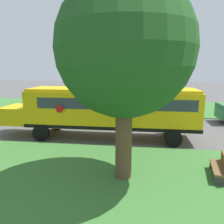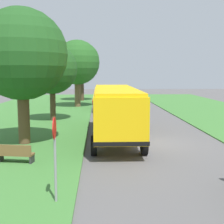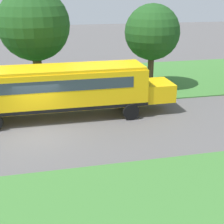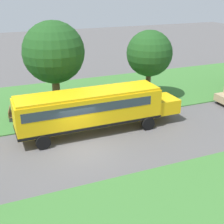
% 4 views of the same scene
% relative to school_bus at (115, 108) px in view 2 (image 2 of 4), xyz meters
% --- Properties ---
extents(ground_plane, '(120.00, 120.00, 0.00)m').
position_rel_school_bus_xyz_m(ground_plane, '(2.24, -1.53, -1.92)').
color(ground_plane, '#565454').
extents(school_bus, '(2.85, 12.42, 3.16)m').
position_rel_school_bus_xyz_m(school_bus, '(0.00, 0.00, 0.00)').
color(school_bus, yellow).
rests_on(school_bus, ground).
extents(car_tan_nearest, '(2.02, 4.40, 1.56)m').
position_rel_school_bus_xyz_m(car_tan_nearest, '(-0.56, 14.39, -1.05)').
color(car_tan_nearest, tan).
rests_on(car_tan_nearest, ground).
extents(car_blue_middle, '(2.02, 4.40, 1.56)m').
position_rel_school_bus_xyz_m(car_blue_middle, '(-0.56, 22.25, -1.05)').
color(car_blue_middle, '#283D93').
rests_on(car_blue_middle, ground).
extents(oak_tree_beside_bus, '(5.08, 5.08, 7.63)m').
position_rel_school_bus_xyz_m(oak_tree_beside_bus, '(-5.19, -1.58, 3.25)').
color(oak_tree_beside_bus, brown).
rests_on(oak_tree_beside_bus, ground).
extents(oak_tree_roadside_mid, '(4.20, 4.20, 6.50)m').
position_rel_school_bus_xyz_m(oak_tree_roadside_mid, '(-4.94, 7.13, 2.47)').
color(oak_tree_roadside_mid, '#4C3826').
rests_on(oak_tree_roadside_mid, ground).
extents(oak_tree_far_end, '(5.24, 5.24, 7.90)m').
position_rel_school_bus_xyz_m(oak_tree_far_end, '(-3.37, 18.02, 3.35)').
color(oak_tree_far_end, brown).
rests_on(oak_tree_far_end, ground).
extents(oak_tree_across_road, '(4.95, 4.95, 8.35)m').
position_rel_school_bus_xyz_m(oak_tree_across_road, '(-3.31, 25.93, 3.88)').
color(oak_tree_across_road, '#4C3826').
rests_on(oak_tree_across_road, ground).
extents(stop_sign, '(0.08, 0.68, 2.74)m').
position_rel_school_bus_xyz_m(stop_sign, '(-2.36, -9.67, -0.19)').
color(stop_sign, gray).
rests_on(stop_sign, ground).
extents(park_bench, '(1.66, 0.77, 0.92)m').
position_rel_school_bus_xyz_m(park_bench, '(-4.74, -5.34, -1.45)').
color(park_bench, brown).
rests_on(park_bench, ground).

